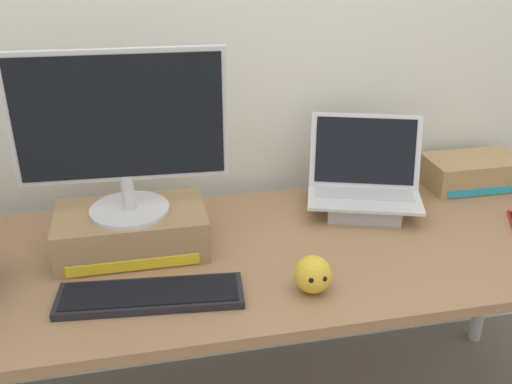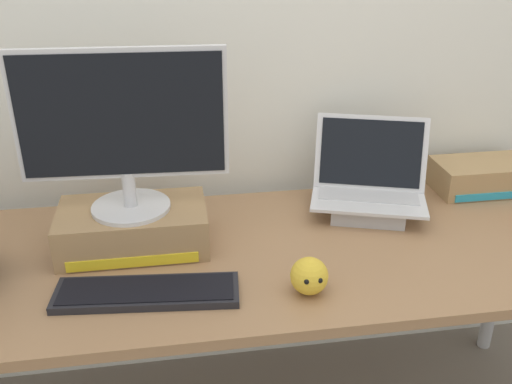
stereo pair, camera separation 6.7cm
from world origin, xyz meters
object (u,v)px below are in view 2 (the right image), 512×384
Objects in this scene: external_keyboard at (147,292)px; toner_box_cyan at (482,176)px; toner_box_yellow at (133,228)px; plush_toy at (309,276)px; open_laptop at (368,194)px; desktop_monitor at (123,129)px.

external_keyboard is 1.20m from toner_box_cyan.
toner_box_cyan is (1.16, 0.20, -0.01)m from toner_box_yellow.
toner_box_cyan reaches higher than external_keyboard.
toner_box_cyan is (0.72, 0.49, 0.00)m from plush_toy.
open_laptop is at bearing 54.20° from plush_toy.
open_laptop reaches higher than plush_toy.
desktop_monitor is 1.70× the size of toner_box_cyan.
plush_toy is at bearing -107.97° from open_laptop.
desktop_monitor is at bearing -170.19° from toner_box_cyan.
toner_box_yellow reaches higher than plush_toy.
open_laptop is 4.26× the size of plush_toy.
toner_box_cyan is (1.12, 0.45, 0.04)m from external_keyboard.
plush_toy is at bearing -33.95° from toner_box_yellow.
desktop_monitor is 0.42m from external_keyboard.
toner_box_yellow reaches higher than toner_box_cyan.
open_laptop reaches higher than toner_box_cyan.
plush_toy is at bearing -145.75° from toner_box_cyan.
plush_toy is at bearing -30.87° from desktop_monitor.
open_laptop is at bearing 11.21° from desktop_monitor.
desktop_monitor is at bearing -153.92° from open_laptop.
plush_toy is 0.30× the size of toner_box_cyan.
desktop_monitor reaches higher than external_keyboard.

